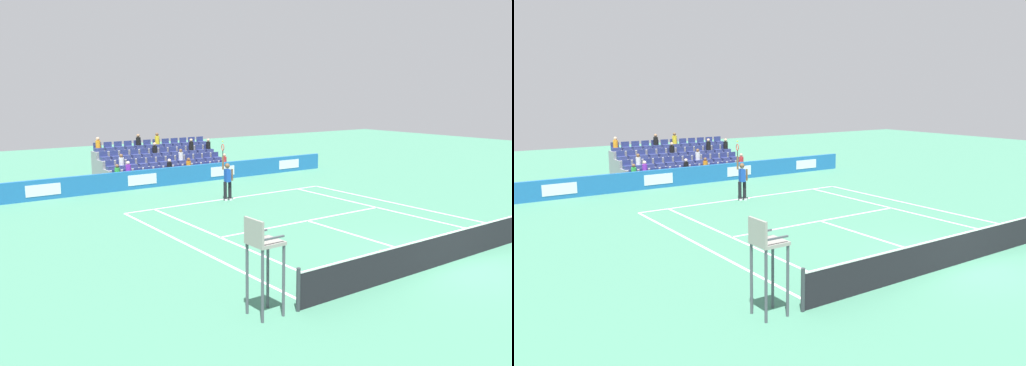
# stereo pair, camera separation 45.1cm
# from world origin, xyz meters

# --- Properties ---
(ground_plane) EXTENTS (80.00, 80.00, 0.00)m
(ground_plane) POSITION_xyz_m (0.00, 0.00, 0.00)
(ground_plane) COLOR #47896B
(line_baseline) EXTENTS (10.97, 0.10, 0.01)m
(line_baseline) POSITION_xyz_m (0.00, -11.89, 0.00)
(line_baseline) COLOR white
(line_baseline) RESTS_ON ground
(line_service) EXTENTS (8.23, 0.10, 0.01)m
(line_service) POSITION_xyz_m (0.00, -6.40, 0.00)
(line_service) COLOR white
(line_service) RESTS_ON ground
(line_centre_service) EXTENTS (0.10, 6.40, 0.01)m
(line_centre_service) POSITION_xyz_m (0.00, -3.20, 0.00)
(line_centre_service) COLOR white
(line_centre_service) RESTS_ON ground
(line_singles_sideline_left) EXTENTS (0.10, 11.89, 0.01)m
(line_singles_sideline_left) POSITION_xyz_m (4.12, -5.95, 0.00)
(line_singles_sideline_left) COLOR white
(line_singles_sideline_left) RESTS_ON ground
(line_singles_sideline_right) EXTENTS (0.10, 11.89, 0.01)m
(line_singles_sideline_right) POSITION_xyz_m (-4.12, -5.95, 0.00)
(line_singles_sideline_right) COLOR white
(line_singles_sideline_right) RESTS_ON ground
(line_doubles_sideline_left) EXTENTS (0.10, 11.89, 0.01)m
(line_doubles_sideline_left) POSITION_xyz_m (5.49, -5.95, 0.00)
(line_doubles_sideline_left) COLOR white
(line_doubles_sideline_left) RESTS_ON ground
(line_doubles_sideline_right) EXTENTS (0.10, 11.89, 0.01)m
(line_doubles_sideline_right) POSITION_xyz_m (-5.49, -5.95, 0.00)
(line_doubles_sideline_right) COLOR white
(line_doubles_sideline_right) RESTS_ON ground
(line_centre_mark) EXTENTS (0.10, 0.20, 0.01)m
(line_centre_mark) POSITION_xyz_m (0.00, -11.79, 0.00)
(line_centre_mark) COLOR white
(line_centre_mark) RESTS_ON ground
(sponsor_barrier) EXTENTS (20.13, 0.22, 0.99)m
(sponsor_barrier) POSITION_xyz_m (-0.00, -16.85, 0.49)
(sponsor_barrier) COLOR #1E66AD
(sponsor_barrier) RESTS_ON ground
(tennis_net) EXTENTS (11.97, 0.10, 1.07)m
(tennis_net) POSITION_xyz_m (0.00, 0.00, 0.49)
(tennis_net) COLOR #33383D
(tennis_net) RESTS_ON ground
(tennis_player) EXTENTS (0.51, 0.39, 2.85)m
(tennis_player) POSITION_xyz_m (0.46, -11.61, 0.99)
(tennis_player) COLOR black
(tennis_player) RESTS_ON ground
(umpire_chair) EXTENTS (0.70, 0.70, 2.34)m
(umpire_chair) POSITION_xyz_m (6.76, -0.29, 1.52)
(umpire_chair) COLOR #474C54
(umpire_chair) RESTS_ON ground
(stadium_stand) EXTENTS (7.44, 3.80, 2.58)m
(stadium_stand) POSITION_xyz_m (0.00, -19.79, 0.68)
(stadium_stand) COLOR gray
(stadium_stand) RESTS_ON ground
(loose_tennis_ball) EXTENTS (0.07, 0.07, 0.07)m
(loose_tennis_ball) POSITION_xyz_m (0.78, -1.95, 0.03)
(loose_tennis_ball) COLOR #D1E533
(loose_tennis_ball) RESTS_ON ground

